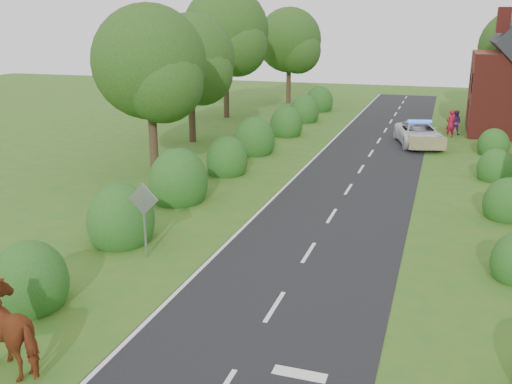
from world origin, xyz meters
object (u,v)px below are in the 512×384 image
(cow, at_px, (19,334))
(road_sign, at_px, (144,209))
(police_van, at_px, (419,134))
(pedestrian_red, at_px, (450,124))
(pedestrian_purple, at_px, (455,122))

(cow, bearing_deg, road_sign, -163.45)
(cow, bearing_deg, police_van, 178.80)
(road_sign, xyz_separation_m, pedestrian_red, (9.37, 24.69, -0.72))
(road_sign, relative_size, police_van, 0.45)
(police_van, height_order, pedestrian_red, pedestrian_red)
(road_sign, xyz_separation_m, cow, (0.37, -6.39, -0.87))
(pedestrian_red, relative_size, pedestrian_purple, 1.12)
(road_sign, bearing_deg, police_van, 70.65)
(police_van, bearing_deg, pedestrian_purple, 50.41)
(police_van, relative_size, pedestrian_red, 3.06)
(cow, height_order, pedestrian_purple, pedestrian_purple)
(police_van, height_order, pedestrian_purple, pedestrian_purple)
(road_sign, bearing_deg, cow, -86.66)
(cow, relative_size, pedestrian_purple, 1.34)
(pedestrian_purple, bearing_deg, road_sign, 86.32)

